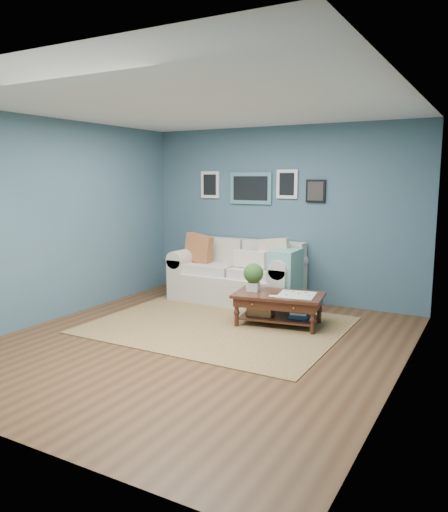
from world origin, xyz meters
The scene contains 4 objects.
room_shell centered at (-0.01, 0.06, 1.36)m, with size 5.00×5.02×2.70m.
area_rug centered at (-0.14, 0.75, 0.01)m, with size 3.12×2.50×0.01m, color brown.
loveseat centered at (-0.43, 2.03, 0.43)m, with size 2.05×0.93×1.05m.
coffee_table centered at (0.49, 1.14, 0.35)m, with size 1.23×0.84×0.80m.
Camera 1 is at (3.00, -4.73, 1.92)m, focal length 35.00 mm.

